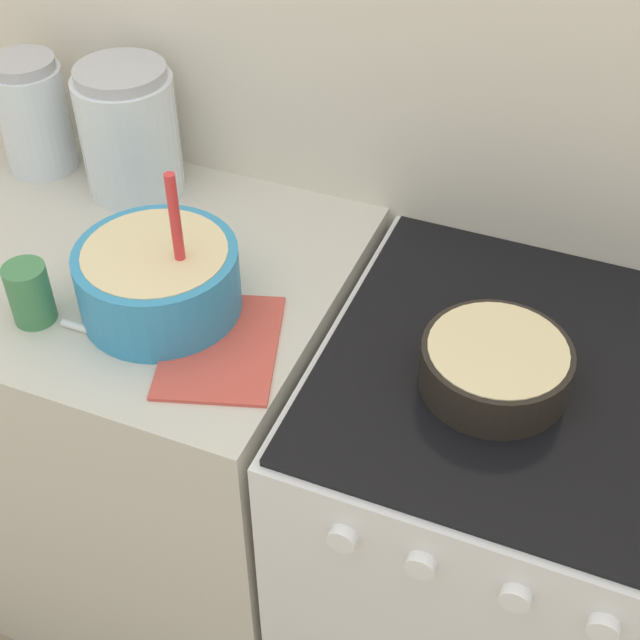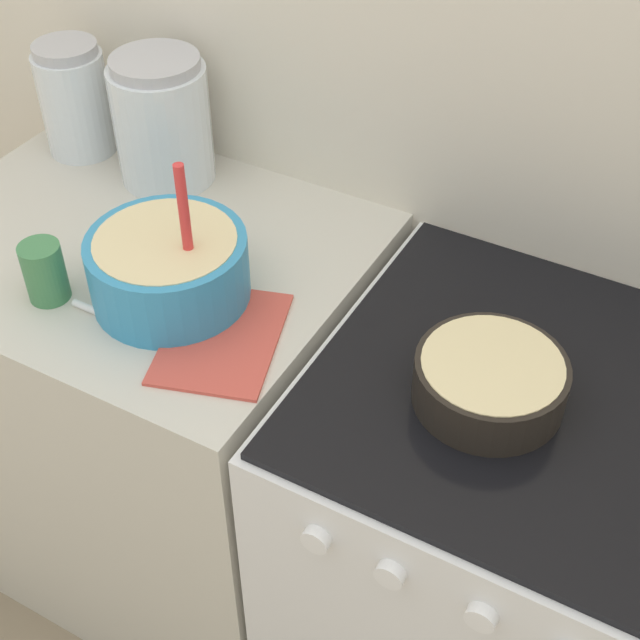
% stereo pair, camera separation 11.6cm
% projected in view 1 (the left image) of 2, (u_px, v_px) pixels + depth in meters
% --- Properties ---
extents(wall_back, '(4.55, 0.05, 2.40)m').
position_uv_depth(wall_back, '(405.00, 34.00, 1.40)').
color(wall_back, beige).
rests_on(wall_back, ground_plane).
extents(countertop_cabinet, '(0.78, 0.62, 0.88)m').
position_uv_depth(countertop_cabinet, '(144.00, 431.00, 1.79)').
color(countertop_cabinet, beige).
rests_on(countertop_cabinet, ground_plane).
extents(stove, '(0.62, 0.64, 0.88)m').
position_uv_depth(stove, '(492.00, 545.00, 1.59)').
color(stove, silver).
rests_on(stove, ground_plane).
extents(mixing_bowl, '(0.25, 0.25, 0.26)m').
position_uv_depth(mixing_bowl, '(158.00, 277.00, 1.35)').
color(mixing_bowl, '#338CBF').
rests_on(mixing_bowl, countertop_cabinet).
extents(baking_pan, '(0.21, 0.21, 0.07)m').
position_uv_depth(baking_pan, '(495.00, 366.00, 1.25)').
color(baking_pan, black).
rests_on(baking_pan, stove).
extents(storage_jar_left, '(0.13, 0.13, 0.22)m').
position_uv_depth(storage_jar_left, '(35.00, 122.00, 1.65)').
color(storage_jar_left, silver).
rests_on(storage_jar_left, countertop_cabinet).
extents(storage_jar_middle, '(0.18, 0.18, 0.24)m').
position_uv_depth(storage_jar_middle, '(131.00, 139.00, 1.58)').
color(storage_jar_middle, silver).
rests_on(storage_jar_middle, countertop_cabinet).
extents(tin_can, '(0.07, 0.07, 0.10)m').
position_uv_depth(tin_can, '(30.00, 293.00, 1.35)').
color(tin_can, '#3F7F4C').
rests_on(tin_can, countertop_cabinet).
extents(recipe_page, '(0.23, 0.27, 0.01)m').
position_uv_depth(recipe_page, '(221.00, 346.00, 1.33)').
color(recipe_page, '#CC4C3F').
rests_on(recipe_page, countertop_cabinet).
extents(measuring_spoon, '(0.12, 0.04, 0.04)m').
position_uv_depth(measuring_spoon, '(111.00, 333.00, 1.33)').
color(measuring_spoon, white).
rests_on(measuring_spoon, countertop_cabinet).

